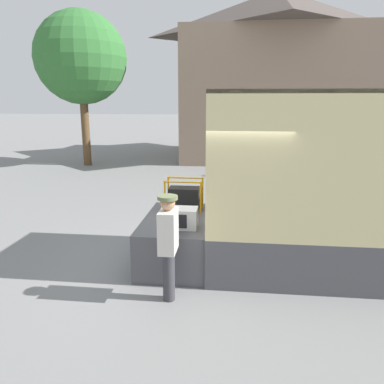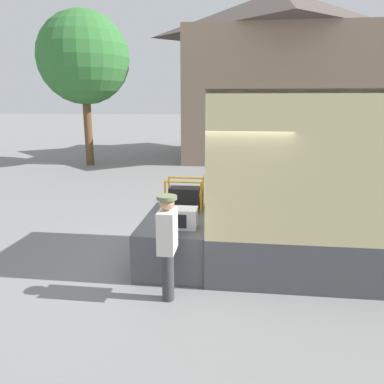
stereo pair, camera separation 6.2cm
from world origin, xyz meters
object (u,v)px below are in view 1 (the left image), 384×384
object	(u,v)px
worker_person	(168,238)
street_tree	(81,58)
microwave	(181,218)
portable_generator	(185,198)

from	to	relation	value
worker_person	street_tree	world-z (taller)	street_tree
microwave	portable_generator	distance (m)	1.09
microwave	worker_person	bearing A→B (deg)	-93.31
worker_person	street_tree	distance (m)	13.63
portable_generator	worker_person	bearing A→B (deg)	-89.48
microwave	street_tree	xyz separation A→B (m)	(-5.95, 10.75, 3.76)
portable_generator	worker_person	distance (m)	2.03
portable_generator	worker_person	xyz separation A→B (m)	(0.02, -2.03, -0.07)
worker_person	portable_generator	bearing A→B (deg)	90.52
worker_person	street_tree	bearing A→B (deg)	116.73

